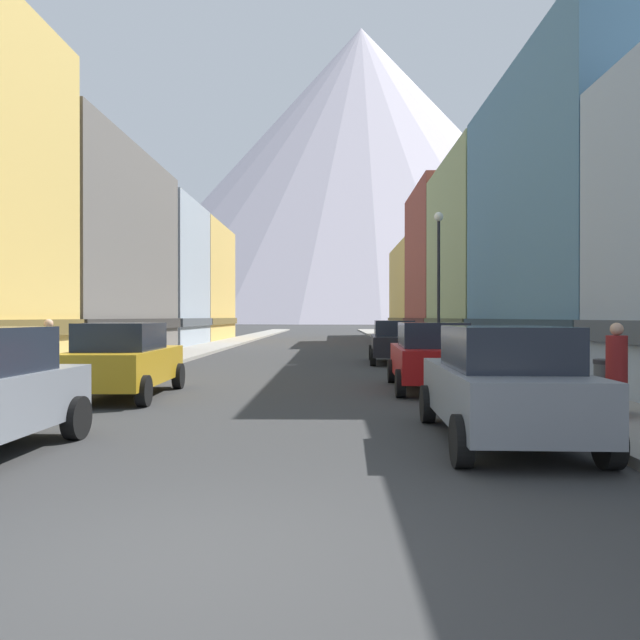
{
  "coord_description": "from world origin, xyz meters",
  "views": [
    {
      "loc": [
        1.18,
        -4.71,
        1.92
      ],
      "look_at": [
        0.38,
        37.57,
        1.72
      ],
      "focal_mm": 34.17,
      "sensor_mm": 36.0,
      "label": 1
    }
  ],
  "objects_px": {
    "trash_bin_right": "(610,386)",
    "pedestrian_0": "(617,373)",
    "car_right_0": "(503,384)",
    "potted_plant_0": "(476,349)",
    "car_right_1": "(431,356)",
    "pedestrian_1": "(49,354)",
    "car_right_2": "(394,341)",
    "car_left_1": "(124,360)",
    "streetlamp_right": "(439,264)"
  },
  "relations": [
    {
      "from": "car_left_1",
      "to": "potted_plant_0",
      "type": "bearing_deg",
      "value": 43.21
    },
    {
      "from": "car_right_0",
      "to": "potted_plant_0",
      "type": "height_order",
      "value": "car_right_0"
    },
    {
      "from": "car_right_1",
      "to": "pedestrian_1",
      "type": "relative_size",
      "value": 2.6
    },
    {
      "from": "streetlamp_right",
      "to": "trash_bin_right",
      "type": "bearing_deg",
      "value": -85.38
    },
    {
      "from": "car_right_0",
      "to": "pedestrian_0",
      "type": "relative_size",
      "value": 2.66
    },
    {
      "from": "car_right_2",
      "to": "pedestrian_0",
      "type": "distance_m",
      "value": 14.83
    },
    {
      "from": "pedestrian_1",
      "to": "potted_plant_0",
      "type": "bearing_deg",
      "value": 33.6
    },
    {
      "from": "car_right_1",
      "to": "trash_bin_right",
      "type": "height_order",
      "value": "car_right_1"
    },
    {
      "from": "trash_bin_right",
      "to": "car_right_0",
      "type": "bearing_deg",
      "value": -141.3
    },
    {
      "from": "pedestrian_0",
      "to": "pedestrian_1",
      "type": "relative_size",
      "value": 0.97
    },
    {
      "from": "car_left_1",
      "to": "trash_bin_right",
      "type": "relative_size",
      "value": 4.54
    },
    {
      "from": "pedestrian_0",
      "to": "streetlamp_right",
      "type": "distance_m",
      "value": 13.24
    },
    {
      "from": "car_right_0",
      "to": "trash_bin_right",
      "type": "bearing_deg",
      "value": 38.7
    },
    {
      "from": "pedestrian_0",
      "to": "car_right_1",
      "type": "bearing_deg",
      "value": 115.45
    },
    {
      "from": "car_right_0",
      "to": "streetlamp_right",
      "type": "distance_m",
      "value": 14.83
    },
    {
      "from": "car_right_2",
      "to": "trash_bin_right",
      "type": "bearing_deg",
      "value": -79.8
    },
    {
      "from": "car_left_1",
      "to": "potted_plant_0",
      "type": "xyz_separation_m",
      "value": [
        10.8,
        10.14,
        -0.25
      ]
    },
    {
      "from": "trash_bin_right",
      "to": "pedestrian_1",
      "type": "xyz_separation_m",
      "value": [
        -12.6,
        4.45,
        0.3
      ]
    },
    {
      "from": "car_left_1",
      "to": "pedestrian_1",
      "type": "xyz_separation_m",
      "value": [
        -2.45,
        1.34,
        0.05
      ]
    },
    {
      "from": "car_right_0",
      "to": "car_right_1",
      "type": "distance_m",
      "value": 6.72
    },
    {
      "from": "car_right_0",
      "to": "pedestrian_1",
      "type": "distance_m",
      "value": 11.96
    },
    {
      "from": "car_right_2",
      "to": "car_right_1",
      "type": "bearing_deg",
      "value": -90.03
    },
    {
      "from": "car_right_0",
      "to": "trash_bin_right",
      "type": "relative_size",
      "value": 4.54
    },
    {
      "from": "car_right_1",
      "to": "pedestrian_1",
      "type": "xyz_separation_m",
      "value": [
        -10.05,
        -0.23,
        0.05
      ]
    },
    {
      "from": "car_left_1",
      "to": "streetlamp_right",
      "type": "xyz_separation_m",
      "value": [
        9.15,
        9.27,
        3.09
      ]
    },
    {
      "from": "car_left_1",
      "to": "car_right_1",
      "type": "relative_size",
      "value": 1.0
    },
    {
      "from": "car_right_0",
      "to": "potted_plant_0",
      "type": "relative_size",
      "value": 5.09
    },
    {
      "from": "pedestrian_1",
      "to": "car_right_1",
      "type": "bearing_deg",
      "value": 1.32
    },
    {
      "from": "trash_bin_right",
      "to": "streetlamp_right",
      "type": "relative_size",
      "value": 0.17
    },
    {
      "from": "trash_bin_right",
      "to": "streetlamp_right",
      "type": "distance_m",
      "value": 12.86
    },
    {
      "from": "trash_bin_right",
      "to": "potted_plant_0",
      "type": "distance_m",
      "value": 13.27
    },
    {
      "from": "pedestrian_1",
      "to": "car_right_0",
      "type": "bearing_deg",
      "value": -32.86
    },
    {
      "from": "pedestrian_0",
      "to": "car_right_2",
      "type": "bearing_deg",
      "value": 99.5
    },
    {
      "from": "potted_plant_0",
      "to": "car_right_0",
      "type": "bearing_deg",
      "value": -101.82
    },
    {
      "from": "car_left_1",
      "to": "car_right_2",
      "type": "distance_m",
      "value": 13.41
    },
    {
      "from": "car_right_1",
      "to": "pedestrian_0",
      "type": "relative_size",
      "value": 2.67
    },
    {
      "from": "pedestrian_1",
      "to": "car_left_1",
      "type": "bearing_deg",
      "value": -28.64
    },
    {
      "from": "car_left_1",
      "to": "streetlamp_right",
      "type": "distance_m",
      "value": 13.38
    },
    {
      "from": "car_right_2",
      "to": "pedestrian_0",
      "type": "relative_size",
      "value": 2.68
    },
    {
      "from": "trash_bin_right",
      "to": "potted_plant_0",
      "type": "bearing_deg",
      "value": 87.19
    },
    {
      "from": "car_right_1",
      "to": "streetlamp_right",
      "type": "bearing_deg",
      "value": 78.6
    },
    {
      "from": "trash_bin_right",
      "to": "pedestrian_0",
      "type": "distance_m",
      "value": 0.56
    },
    {
      "from": "streetlamp_right",
      "to": "car_right_1",
      "type": "bearing_deg",
      "value": -101.4
    },
    {
      "from": "trash_bin_right",
      "to": "pedestrian_1",
      "type": "relative_size",
      "value": 0.57
    },
    {
      "from": "streetlamp_right",
      "to": "car_right_2",
      "type": "bearing_deg",
      "value": 131.02
    },
    {
      "from": "pedestrian_1",
      "to": "streetlamp_right",
      "type": "height_order",
      "value": "streetlamp_right"
    },
    {
      "from": "car_right_0",
      "to": "pedestrian_0",
      "type": "bearing_deg",
      "value": 32.59
    },
    {
      "from": "pedestrian_0",
      "to": "car_right_0",
      "type": "bearing_deg",
      "value": -147.41
    },
    {
      "from": "car_right_2",
      "to": "car_right_0",
      "type": "bearing_deg",
      "value": -90.02
    },
    {
      "from": "car_right_0",
      "to": "potted_plant_0",
      "type": "distance_m",
      "value": 15.63
    }
  ]
}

